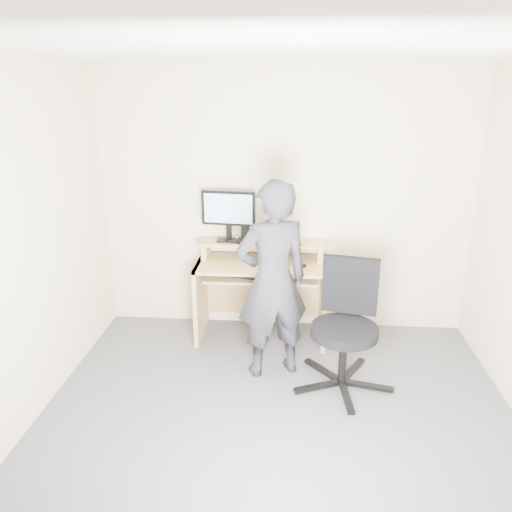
# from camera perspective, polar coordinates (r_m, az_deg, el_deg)

# --- Properties ---
(ground) EXTENTS (3.50, 3.50, 0.00)m
(ground) POSITION_cam_1_polar(r_m,az_deg,el_deg) (3.68, 2.28, -19.75)
(ground) COLOR #525257
(ground) RESTS_ON ground
(back_wall) EXTENTS (3.50, 0.02, 2.50)m
(back_wall) POSITION_cam_1_polar(r_m,az_deg,el_deg) (4.74, 3.32, 6.11)
(back_wall) COLOR beige
(back_wall) RESTS_ON ground
(ceiling) EXTENTS (3.50, 3.50, 0.02)m
(ceiling) POSITION_cam_1_polar(r_m,az_deg,el_deg) (2.88, 2.98, 22.89)
(ceiling) COLOR white
(ceiling) RESTS_ON back_wall
(desk) EXTENTS (1.20, 0.60, 0.91)m
(desk) POSITION_cam_1_polar(r_m,az_deg,el_deg) (4.75, 0.68, -2.73)
(desk) COLOR tan
(desk) RESTS_ON ground
(monitor) EXTENTS (0.50, 0.14, 0.48)m
(monitor) POSITION_cam_1_polar(r_m,az_deg,el_deg) (4.63, -3.17, 5.10)
(monitor) COLOR black
(monitor) RESTS_ON desk
(external_drive) EXTENTS (0.07, 0.13, 0.20)m
(external_drive) POSITION_cam_1_polar(r_m,az_deg,el_deg) (4.70, -1.22, 3.01)
(external_drive) COLOR black
(external_drive) RESTS_ON desk
(travel_mug) EXTENTS (0.10, 0.10, 0.19)m
(travel_mug) POSITION_cam_1_polar(r_m,az_deg,el_deg) (4.65, 1.58, 2.73)
(travel_mug) COLOR #B0B0B5
(travel_mug) RESTS_ON desk
(smartphone) EXTENTS (0.10, 0.14, 0.01)m
(smartphone) POSITION_cam_1_polar(r_m,az_deg,el_deg) (4.63, 4.64, 1.47)
(smartphone) COLOR black
(smartphone) RESTS_ON desk
(charger) EXTENTS (0.05, 0.05, 0.03)m
(charger) POSITION_cam_1_polar(r_m,az_deg,el_deg) (4.64, -2.88, 1.71)
(charger) COLOR black
(charger) RESTS_ON desk
(headphones) EXTENTS (0.20, 0.19, 0.06)m
(headphones) POSITION_cam_1_polar(r_m,az_deg,el_deg) (4.76, -1.32, 2.05)
(headphones) COLOR silver
(headphones) RESTS_ON desk
(keyboard) EXTENTS (0.49, 0.26, 0.03)m
(keyboard) POSITION_cam_1_polar(r_m,az_deg,el_deg) (4.56, -0.99, -2.09)
(keyboard) COLOR black
(keyboard) RESTS_ON desk
(mouse) EXTENTS (0.11, 0.09, 0.04)m
(mouse) POSITION_cam_1_polar(r_m,az_deg,el_deg) (4.49, 5.19, -1.07)
(mouse) COLOR black
(mouse) RESTS_ON desk
(office_chair) EXTENTS (0.79, 0.78, 1.00)m
(office_chair) POSITION_cam_1_polar(r_m,az_deg,el_deg) (4.02, 10.25, -7.29)
(office_chair) COLOR black
(office_chair) RESTS_ON ground
(person) EXTENTS (0.70, 0.58, 1.64)m
(person) POSITION_cam_1_polar(r_m,az_deg,el_deg) (3.98, 1.90, -2.87)
(person) COLOR black
(person) RESTS_ON ground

